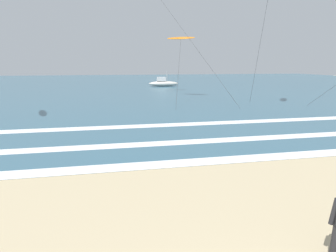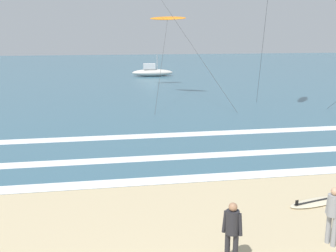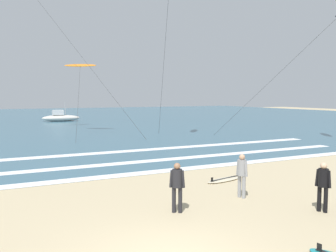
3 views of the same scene
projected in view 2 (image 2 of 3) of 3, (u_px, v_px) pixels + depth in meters
name	position (u px, v px, depth m)	size (l,w,h in m)	color
ocean_surface	(107.00, 72.00, 57.93)	(140.00, 90.00, 0.01)	#386075
wave_foam_shoreline	(92.00, 185.00, 14.85)	(52.07, 0.81, 0.01)	white
wave_foam_mid_break	(102.00, 161.00, 17.60)	(39.55, 0.82, 0.01)	white
wave_foam_outer_break	(127.00, 137.00, 21.64)	(39.47, 0.96, 0.01)	white
surfer_background_far	(232.00, 228.00, 9.56)	(0.47, 0.36, 1.60)	#232328
surfer_mid_group	(333.00, 211.00, 10.48)	(0.32, 0.51, 1.60)	gray
surfboard_right_spare	(316.00, 202.00, 13.25)	(2.18, 1.07, 0.25)	beige
kite_orange_low_near	(168.00, 19.00, 33.96)	(3.87, 9.01, 6.87)	orange
offshore_boat	(152.00, 72.00, 51.67)	(5.30, 2.03, 2.70)	beige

